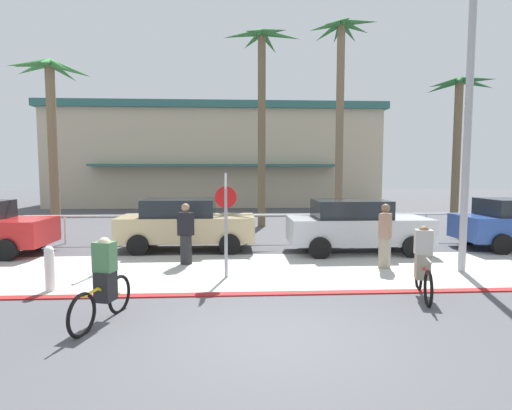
{
  "coord_description": "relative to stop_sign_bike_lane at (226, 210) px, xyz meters",
  "views": [
    {
      "loc": [
        -0.55,
        -6.09,
        2.61
      ],
      "look_at": [
        0.1,
        6.0,
        1.58
      ],
      "focal_mm": 28.17,
      "sensor_mm": 36.0,
      "label": 1
    }
  ],
  "objects": [
    {
      "name": "ground_plane",
      "position": [
        0.76,
        6.45,
        -1.68
      ],
      "size": [
        80.0,
        80.0,
        0.0
      ],
      "primitive_type": "plane",
      "color": "#4C4C51"
    },
    {
      "name": "rail_fence",
      "position": [
        0.76,
        4.95,
        -0.84
      ],
      "size": [
        26.57,
        0.08,
        1.04
      ],
      "color": "white",
      "rests_on": "ground"
    },
    {
      "name": "sidewalk_strip",
      "position": [
        0.76,
        0.65,
        -1.67
      ],
      "size": [
        44.0,
        4.0,
        0.02
      ],
      "primitive_type": "cube",
      "color": "beige",
      "rests_on": "ground"
    },
    {
      "name": "car_tan_1",
      "position": [
        -1.41,
        3.63,
        -0.81
      ],
      "size": [
        4.4,
        2.02,
        1.69
      ],
      "color": "tan",
      "rests_on": "ground"
    },
    {
      "name": "pedestrian_1",
      "position": [
        -1.15,
        1.49,
        -0.88
      ],
      "size": [
        0.47,
        0.42,
        1.72
      ],
      "color": "#232326",
      "rests_on": "ground"
    },
    {
      "name": "palm_tree_3",
      "position": [
        10.51,
        8.54,
        3.43
      ],
      "size": [
        3.1,
        3.24,
        6.9
      ],
      "color": "brown",
      "rests_on": "ground"
    },
    {
      "name": "building_backdrop",
      "position": [
        -1.17,
        23.0,
        2.06
      ],
      "size": [
        24.41,
        10.53,
        7.44
      ],
      "color": "#BCAD8E",
      "rests_on": "ground"
    },
    {
      "name": "palm_tree_2",
      "position": [
        5.11,
        8.99,
        5.23
      ],
      "size": [
        2.92,
        2.84,
        9.5
      ],
      "color": "#756047",
      "rests_on": "ground"
    },
    {
      "name": "pedestrian_0",
      "position": [
        4.22,
        0.76,
        -0.87
      ],
      "size": [
        0.44,
        0.48,
        1.74
      ],
      "color": "gray",
      "rests_on": "ground"
    },
    {
      "name": "stop_sign_bike_lane",
      "position": [
        0.0,
        0.0,
        0.0
      ],
      "size": [
        0.52,
        0.56,
        2.56
      ],
      "color": "gray",
      "rests_on": "ground"
    },
    {
      "name": "streetlight_curb",
      "position": [
        6.07,
        0.01,
        2.6
      ],
      "size": [
        0.24,
        2.54,
        7.5
      ],
      "color": "#9EA0A5",
      "rests_on": "ground"
    },
    {
      "name": "bollard_1",
      "position": [
        -3.79,
        -0.9,
        -1.16
      ],
      "size": [
        0.2,
        0.2,
        1.0
      ],
      "color": "white",
      "rests_on": "ground"
    },
    {
      "name": "car_silver_2",
      "position": [
        4.09,
        2.89,
        -0.81
      ],
      "size": [
        4.4,
        2.02,
        1.69
      ],
      "color": "#B2B7BC",
      "rests_on": "ground"
    },
    {
      "name": "palm_tree_0",
      "position": [
        -6.96,
        6.82,
        3.75
      ],
      "size": [
        3.14,
        3.47,
        6.98
      ],
      "color": "#756047",
      "rests_on": "ground"
    },
    {
      "name": "cyclist_red_1",
      "position": [
        4.13,
        -1.61,
        -0.98
      ],
      "size": [
        0.55,
        1.77,
        1.5
      ],
      "color": "black",
      "rests_on": "ground"
    },
    {
      "name": "cyclist_yellow_0",
      "position": [
        -2.05,
        -2.71,
        -0.98
      ],
      "size": [
        0.54,
        1.77,
        1.5
      ],
      "color": "black",
      "rests_on": "ground"
    },
    {
      "name": "curb_paint",
      "position": [
        0.76,
        -1.35,
        -1.66
      ],
      "size": [
        44.0,
        0.24,
        0.03
      ],
      "primitive_type": "cube",
      "color": "maroon",
      "rests_on": "ground"
    },
    {
      "name": "palm_tree_1",
      "position": [
        1.5,
        9.09,
        4.81
      ],
      "size": [
        3.56,
        3.21,
        9.04
      ],
      "color": "brown",
      "rests_on": "ground"
    }
  ]
}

